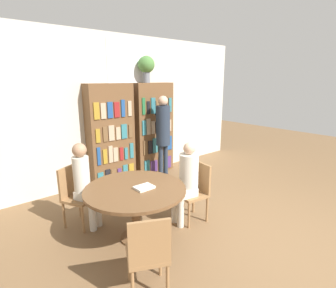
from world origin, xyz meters
name	(u,v)px	position (x,y,z in m)	size (l,w,h in m)	color
ground_plane	(277,248)	(0.00, 0.00, 0.00)	(16.00, 16.00, 0.00)	brown
wall_back	(128,108)	(0.00, 3.53, 1.51)	(6.40, 0.07, 3.00)	beige
bookshelf_left	(111,135)	(-0.53, 3.34, 1.01)	(0.94, 0.34, 2.03)	brown
bookshelf_right	(153,129)	(0.53, 3.34, 1.01)	(0.94, 0.34, 2.03)	brown
flower_vase	(146,66)	(0.38, 3.34, 2.38)	(0.35, 0.35, 0.55)	slate
reading_table	(135,195)	(-1.27, 1.36, 0.63)	(1.33, 1.33, 0.74)	brown
chair_near_camera	(148,252)	(-1.71, 0.46, 0.50)	(0.54, 0.54, 0.89)	olive
chair_left_side	(76,193)	(-1.73, 2.25, 0.50)	(0.54, 0.54, 0.89)	olive
chair_far_side	(196,189)	(-0.27, 1.21, 0.50)	(0.45, 0.45, 0.89)	olive
seated_reader_left	(85,181)	(-1.64, 2.08, 0.71)	(0.35, 0.39, 1.26)	beige
seated_reader_right	(187,178)	(-0.45, 1.23, 0.71)	(0.40, 0.33, 1.24)	beige
librarian_standing	(163,129)	(0.41, 2.84, 1.09)	(0.30, 0.57, 1.78)	#232D3D
open_book_on_table	(144,187)	(-1.19, 1.26, 0.75)	(0.24, 0.18, 0.03)	silver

